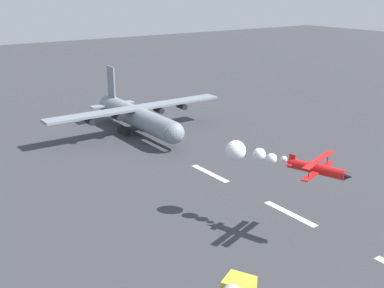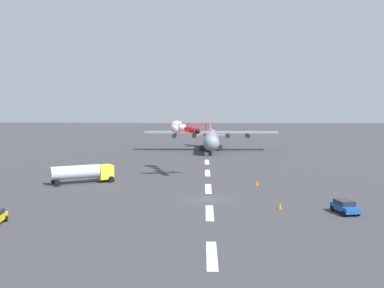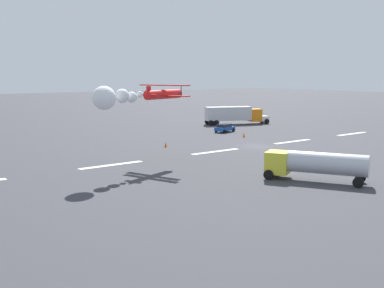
% 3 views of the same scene
% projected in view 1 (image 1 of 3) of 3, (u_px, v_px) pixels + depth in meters
% --- Properties ---
extents(runway_stripe_6, '(8.00, 0.90, 0.01)m').
position_uv_depth(runway_stripe_6, '(290.00, 214.00, 57.54)').
color(runway_stripe_6, white).
rests_on(runway_stripe_6, ground).
extents(runway_stripe_7, '(8.00, 0.90, 0.01)m').
position_uv_depth(runway_stripe_7, '(210.00, 173.00, 69.86)').
color(runway_stripe_7, white).
rests_on(runway_stripe_7, ground).
extents(runway_stripe_8, '(8.00, 0.90, 0.01)m').
position_uv_depth(runway_stripe_8, '(154.00, 145.00, 82.17)').
color(runway_stripe_8, white).
rests_on(runway_stripe_8, ground).
extents(cargo_transport_plane, '(26.26, 34.31, 10.98)m').
position_uv_depth(cargo_transport_plane, '(140.00, 117.00, 87.00)').
color(cargo_transport_plane, gray).
rests_on(cargo_transport_plane, ground).
extents(stunt_biplane_red, '(14.04, 7.59, 2.36)m').
position_uv_depth(stunt_biplane_red, '(266.00, 157.00, 52.61)').
color(stunt_biplane_red, red).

